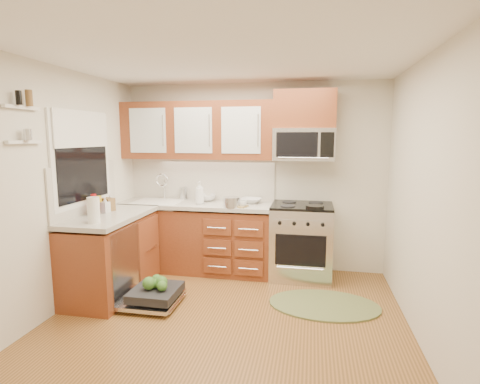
% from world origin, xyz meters
% --- Properties ---
extents(floor, '(3.50, 3.50, 0.00)m').
position_xyz_m(floor, '(0.00, 0.00, 0.00)').
color(floor, brown).
rests_on(floor, ground).
extents(ceiling, '(3.50, 3.50, 0.00)m').
position_xyz_m(ceiling, '(0.00, 0.00, 2.50)').
color(ceiling, white).
rests_on(ceiling, ground).
extents(wall_back, '(3.50, 0.04, 2.50)m').
position_xyz_m(wall_back, '(0.00, 1.75, 1.25)').
color(wall_back, beige).
rests_on(wall_back, ground).
extents(wall_front, '(3.50, 0.04, 2.50)m').
position_xyz_m(wall_front, '(0.00, -1.75, 1.25)').
color(wall_front, beige).
rests_on(wall_front, ground).
extents(wall_left, '(0.04, 3.50, 2.50)m').
position_xyz_m(wall_left, '(-1.75, 0.00, 1.25)').
color(wall_left, beige).
rests_on(wall_left, ground).
extents(wall_right, '(0.04, 3.50, 2.50)m').
position_xyz_m(wall_right, '(1.75, 0.00, 1.25)').
color(wall_right, beige).
rests_on(wall_right, ground).
extents(base_cabinet_back, '(2.05, 0.60, 0.85)m').
position_xyz_m(base_cabinet_back, '(-0.73, 1.45, 0.42)').
color(base_cabinet_back, maroon).
rests_on(base_cabinet_back, ground).
extents(base_cabinet_left, '(0.60, 1.25, 0.85)m').
position_xyz_m(base_cabinet_left, '(-1.45, 0.52, 0.42)').
color(base_cabinet_left, maroon).
rests_on(base_cabinet_left, ground).
extents(countertop_back, '(2.07, 0.64, 0.05)m').
position_xyz_m(countertop_back, '(-0.72, 1.44, 0.90)').
color(countertop_back, '#B9B2A9').
rests_on(countertop_back, base_cabinet_back).
extents(countertop_left, '(0.64, 1.27, 0.05)m').
position_xyz_m(countertop_left, '(-1.44, 0.53, 0.90)').
color(countertop_left, '#B9B2A9').
rests_on(countertop_left, base_cabinet_left).
extents(backsplash_back, '(2.05, 0.02, 0.57)m').
position_xyz_m(backsplash_back, '(-0.73, 1.74, 1.21)').
color(backsplash_back, beige).
rests_on(backsplash_back, ground).
extents(backsplash_left, '(0.02, 1.25, 0.57)m').
position_xyz_m(backsplash_left, '(-1.74, 0.52, 1.21)').
color(backsplash_left, beige).
rests_on(backsplash_left, ground).
extents(upper_cabinets, '(2.05, 0.35, 0.75)m').
position_xyz_m(upper_cabinets, '(-0.73, 1.57, 1.88)').
color(upper_cabinets, maroon).
rests_on(upper_cabinets, ground).
extents(cabinet_over_mw, '(0.76, 0.35, 0.47)m').
position_xyz_m(cabinet_over_mw, '(0.68, 1.57, 2.13)').
color(cabinet_over_mw, maroon).
rests_on(cabinet_over_mw, ground).
extents(range, '(0.76, 0.64, 0.95)m').
position_xyz_m(range, '(0.68, 1.43, 0.47)').
color(range, silver).
rests_on(range, ground).
extents(microwave, '(0.76, 0.38, 0.40)m').
position_xyz_m(microwave, '(0.68, 1.55, 1.70)').
color(microwave, silver).
rests_on(microwave, ground).
extents(sink, '(0.62, 0.50, 0.26)m').
position_xyz_m(sink, '(-1.25, 1.42, 0.80)').
color(sink, white).
rests_on(sink, ground).
extents(dishwasher, '(0.70, 0.60, 0.20)m').
position_xyz_m(dishwasher, '(-0.86, 0.30, 0.10)').
color(dishwasher, silver).
rests_on(dishwasher, ground).
extents(window, '(0.03, 1.05, 1.05)m').
position_xyz_m(window, '(-1.74, 0.50, 1.55)').
color(window, white).
rests_on(window, ground).
extents(window_blind, '(0.02, 0.96, 0.40)m').
position_xyz_m(window_blind, '(-1.71, 0.50, 1.88)').
color(window_blind, white).
rests_on(window_blind, ground).
extents(shelf_upper, '(0.04, 0.40, 0.03)m').
position_xyz_m(shelf_upper, '(-1.72, -0.35, 2.05)').
color(shelf_upper, white).
rests_on(shelf_upper, ground).
extents(shelf_lower, '(0.04, 0.40, 0.03)m').
position_xyz_m(shelf_lower, '(-1.72, -0.35, 1.75)').
color(shelf_lower, white).
rests_on(shelf_lower, ground).
extents(rug, '(1.20, 0.80, 0.02)m').
position_xyz_m(rug, '(0.96, 0.62, 0.01)').
color(rug, olive).
rests_on(rug, ground).
extents(skillet, '(0.28, 0.28, 0.04)m').
position_xyz_m(skillet, '(0.83, 1.18, 0.97)').
color(skillet, black).
rests_on(skillet, range).
extents(stock_pot, '(0.27, 0.27, 0.13)m').
position_xyz_m(stock_pot, '(-0.18, 1.22, 0.99)').
color(stock_pot, silver).
rests_on(stock_pot, countertop_back).
extents(cutting_board, '(0.30, 0.24, 0.02)m').
position_xyz_m(cutting_board, '(-0.13, 1.27, 0.93)').
color(cutting_board, '#9F7F48').
rests_on(cutting_board, countertop_back).
extents(canister, '(0.11, 0.11, 0.17)m').
position_xyz_m(canister, '(-0.96, 1.65, 1.01)').
color(canister, silver).
rests_on(canister, countertop_back).
extents(paper_towel_roll, '(0.12, 0.12, 0.27)m').
position_xyz_m(paper_towel_roll, '(-1.38, 0.11, 1.06)').
color(paper_towel_roll, white).
rests_on(paper_towel_roll, countertop_left).
extents(mustard_bottle, '(0.07, 0.07, 0.19)m').
position_xyz_m(mustard_bottle, '(-1.62, 0.60, 1.02)').
color(mustard_bottle, yellow).
rests_on(mustard_bottle, countertop_left).
extents(red_bottle, '(0.06, 0.06, 0.23)m').
position_xyz_m(red_bottle, '(-1.62, 0.50, 1.04)').
color(red_bottle, '#AD0E0F').
rests_on(red_bottle, countertop_left).
extents(wooden_box, '(0.18, 0.15, 0.15)m').
position_xyz_m(wooden_box, '(-1.58, 0.72, 1.00)').
color(wooden_box, brown).
rests_on(wooden_box, countertop_left).
extents(blue_carton, '(0.10, 0.07, 0.15)m').
position_xyz_m(blue_carton, '(-1.58, 0.43, 1.00)').
color(blue_carton, '#2765B6').
rests_on(blue_carton, countertop_left).
extents(bowl_a, '(0.29, 0.29, 0.07)m').
position_xyz_m(bowl_a, '(0.01, 1.55, 0.96)').
color(bowl_a, '#999999').
rests_on(bowl_a, countertop_back).
extents(bowl_b, '(0.35, 0.35, 0.09)m').
position_xyz_m(bowl_b, '(-0.63, 1.60, 0.97)').
color(bowl_b, '#999999').
rests_on(bowl_b, countertop_back).
extents(cup, '(0.13, 0.13, 0.09)m').
position_xyz_m(cup, '(-0.05, 1.25, 0.97)').
color(cup, '#999999').
rests_on(cup, countertop_back).
extents(soap_bottle_a, '(0.12, 0.12, 0.30)m').
position_xyz_m(soap_bottle_a, '(-0.64, 1.34, 1.07)').
color(soap_bottle_a, '#999999').
rests_on(soap_bottle_a, countertop_back).
extents(soap_bottle_b, '(0.10, 0.10, 0.19)m').
position_xyz_m(soap_bottle_b, '(-1.55, 0.61, 1.02)').
color(soap_bottle_b, '#999999').
rests_on(soap_bottle_b, countertop_left).
extents(soap_bottle_c, '(0.15, 0.15, 0.17)m').
position_xyz_m(soap_bottle_c, '(-1.61, 0.84, 1.01)').
color(soap_bottle_c, '#999999').
rests_on(soap_bottle_c, countertop_left).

